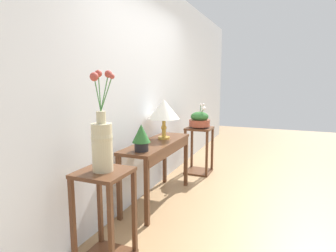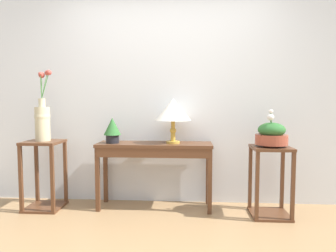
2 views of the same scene
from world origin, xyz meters
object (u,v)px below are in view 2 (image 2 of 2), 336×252
(console_table, at_px, (154,153))
(pedestal_stand_left, at_px, (44,175))
(flower_vase_tall_left, at_px, (43,119))
(planter_bowl_wide_right, at_px, (271,135))
(potted_plant_on_console, at_px, (112,129))
(table_lamp, at_px, (173,110))
(pedestal_stand_right, at_px, (270,181))

(console_table, distance_m, pedestal_stand_left, 1.27)
(flower_vase_tall_left, bearing_deg, console_table, 3.52)
(pedestal_stand_left, xyz_separation_m, planter_bowl_wide_right, (2.48, -0.07, 0.48))
(pedestal_stand_left, bearing_deg, flower_vase_tall_left, 23.05)
(console_table, xyz_separation_m, flower_vase_tall_left, (-1.24, -0.08, 0.38))
(potted_plant_on_console, bearing_deg, table_lamp, 3.01)
(potted_plant_on_console, relative_size, pedestal_stand_right, 0.38)
(potted_plant_on_console, distance_m, pedestal_stand_right, 1.80)
(console_table, relative_size, table_lamp, 2.58)
(potted_plant_on_console, bearing_deg, console_table, 1.44)
(potted_plant_on_console, bearing_deg, pedestal_stand_left, -175.18)
(console_table, height_order, pedestal_stand_right, console_table)
(table_lamp, distance_m, planter_bowl_wide_right, 1.08)
(console_table, xyz_separation_m, pedestal_stand_right, (1.24, -0.14, -0.27))
(pedestal_stand_left, xyz_separation_m, pedestal_stand_right, (2.48, -0.07, -0.01))
(planter_bowl_wide_right, bearing_deg, flower_vase_tall_left, 178.40)
(table_lamp, relative_size, flower_vase_tall_left, 0.64)
(flower_vase_tall_left, distance_m, pedestal_stand_right, 2.57)
(console_table, distance_m, pedestal_stand_right, 1.28)
(pedestal_stand_right, relative_size, planter_bowl_wide_right, 1.92)
(console_table, distance_m, planter_bowl_wide_right, 1.27)
(pedestal_stand_left, height_order, planter_bowl_wide_right, planter_bowl_wide_right)
(potted_plant_on_console, height_order, flower_vase_tall_left, flower_vase_tall_left)
(pedestal_stand_left, bearing_deg, planter_bowl_wide_right, -1.58)
(table_lamp, xyz_separation_m, flower_vase_tall_left, (-1.45, -0.10, -0.09))
(table_lamp, bearing_deg, planter_bowl_wide_right, -9.30)
(pedestal_stand_right, distance_m, planter_bowl_wide_right, 0.50)
(potted_plant_on_console, xyz_separation_m, planter_bowl_wide_right, (1.71, -0.13, -0.03))
(potted_plant_on_console, bearing_deg, flower_vase_tall_left, -175.22)
(table_lamp, xyz_separation_m, pedestal_stand_right, (1.03, -0.17, -0.74))
(console_table, relative_size, planter_bowl_wide_right, 3.31)
(pedestal_stand_right, bearing_deg, console_table, 173.37)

